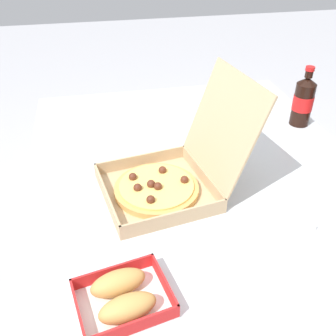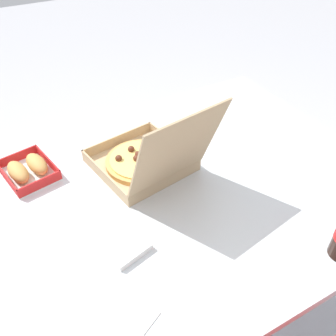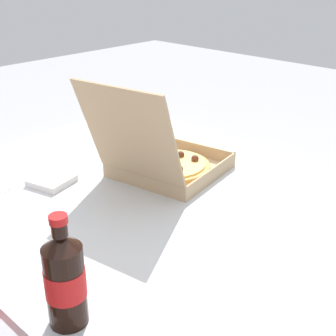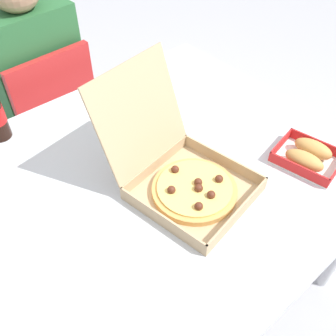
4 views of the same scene
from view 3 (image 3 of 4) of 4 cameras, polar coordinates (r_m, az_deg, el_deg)
dining_table at (r=1.35m, az=-1.68°, el=-5.78°), size 1.35×1.06×0.72m
pizza_box_open at (r=1.41m, az=-0.48°, el=0.86°), size 0.36×0.44×0.33m
bread_side_box at (r=1.77m, az=-5.08°, el=5.05°), size 0.18×0.22×0.06m
cola_bottle at (r=0.86m, az=-12.49°, el=-13.13°), size 0.07×0.07×0.22m
napkin_pile at (r=1.42m, az=-14.03°, el=-1.50°), size 0.13×0.13×0.02m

